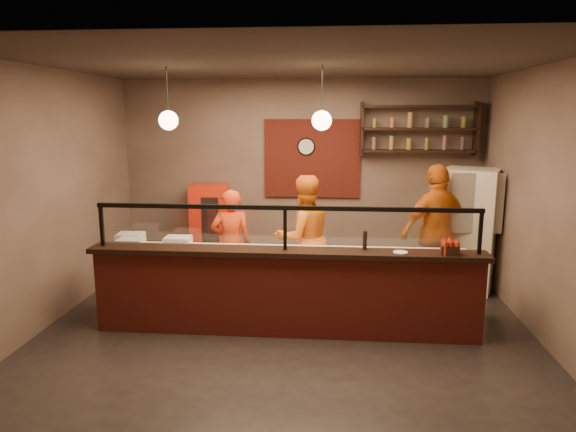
# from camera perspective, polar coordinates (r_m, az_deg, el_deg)

# --- Properties ---
(floor) EXTENTS (6.00, 6.00, 0.00)m
(floor) POSITION_cam_1_polar(r_m,az_deg,el_deg) (6.67, -0.07, -11.91)
(floor) COLOR black
(floor) RESTS_ON ground
(ceiling) EXTENTS (6.00, 6.00, 0.00)m
(ceiling) POSITION_cam_1_polar(r_m,az_deg,el_deg) (6.17, -0.08, 16.59)
(ceiling) COLOR #3D352F
(ceiling) RESTS_ON wall_back
(wall_back) EXTENTS (6.00, 0.00, 6.00)m
(wall_back) POSITION_cam_1_polar(r_m,az_deg,el_deg) (8.69, 1.37, 4.44)
(wall_back) COLOR #766457
(wall_back) RESTS_ON floor
(wall_left) EXTENTS (0.00, 5.00, 5.00)m
(wall_left) POSITION_cam_1_polar(r_m,az_deg,el_deg) (7.14, -24.83, 1.94)
(wall_left) COLOR #766457
(wall_left) RESTS_ON floor
(wall_right) EXTENTS (0.00, 5.00, 5.00)m
(wall_right) POSITION_cam_1_polar(r_m,az_deg,el_deg) (6.67, 26.54, 1.22)
(wall_right) COLOR #766457
(wall_right) RESTS_ON floor
(wall_front) EXTENTS (6.00, 0.00, 6.00)m
(wall_front) POSITION_cam_1_polar(r_m,az_deg,el_deg) (3.80, -3.38, -4.38)
(wall_front) COLOR #766457
(wall_front) RESTS_ON floor
(brick_patch) EXTENTS (1.60, 0.04, 1.30)m
(brick_patch) POSITION_cam_1_polar(r_m,az_deg,el_deg) (8.62, 2.70, 6.38)
(brick_patch) COLOR maroon
(brick_patch) RESTS_ON wall_back
(service_counter) EXTENTS (4.60, 0.25, 1.00)m
(service_counter) POSITION_cam_1_polar(r_m,az_deg,el_deg) (6.21, -0.31, -8.75)
(service_counter) COLOR maroon
(service_counter) RESTS_ON floor
(counter_ledge) EXTENTS (4.70, 0.37, 0.06)m
(counter_ledge) POSITION_cam_1_polar(r_m,az_deg,el_deg) (6.05, -0.32, -4.03)
(counter_ledge) COLOR black
(counter_ledge) RESTS_ON service_counter
(worktop_cabinet) EXTENTS (4.60, 0.75, 0.85)m
(worktop_cabinet) POSITION_cam_1_polar(r_m,az_deg,el_deg) (6.71, 0.08, -7.90)
(worktop_cabinet) COLOR gray
(worktop_cabinet) RESTS_ON floor
(worktop) EXTENTS (4.60, 0.75, 0.05)m
(worktop) POSITION_cam_1_polar(r_m,az_deg,el_deg) (6.57, 0.08, -4.20)
(worktop) COLOR silver
(worktop) RESTS_ON worktop_cabinet
(sneeze_guard) EXTENTS (4.50, 0.05, 0.52)m
(sneeze_guard) POSITION_cam_1_polar(r_m,az_deg,el_deg) (5.97, -0.32, -0.88)
(sneeze_guard) COLOR white
(sneeze_guard) RESTS_ON counter_ledge
(wall_shelving) EXTENTS (1.84, 0.28, 0.85)m
(wall_shelving) POSITION_cam_1_polar(r_m,az_deg,el_deg) (8.55, 14.31, 9.37)
(wall_shelving) COLOR black
(wall_shelving) RESTS_ON wall_back
(wall_clock) EXTENTS (0.30, 0.04, 0.30)m
(wall_clock) POSITION_cam_1_polar(r_m,az_deg,el_deg) (8.60, 2.04, 7.71)
(wall_clock) COLOR black
(wall_clock) RESTS_ON wall_back
(pendant_left) EXTENTS (0.24, 0.24, 0.77)m
(pendant_left) POSITION_cam_1_polar(r_m,az_deg,el_deg) (6.64, -13.14, 10.32)
(pendant_left) COLOR black
(pendant_left) RESTS_ON ceiling
(pendant_right) EXTENTS (0.24, 0.24, 0.77)m
(pendant_right) POSITION_cam_1_polar(r_m,az_deg,el_deg) (6.32, 3.76, 10.56)
(pendant_right) COLOR black
(pendant_right) RESTS_ON ceiling
(cook_left) EXTENTS (0.65, 0.51, 1.58)m
(cook_left) POSITION_cam_1_polar(r_m,az_deg,el_deg) (7.47, -6.34, -3.06)
(cook_left) COLOR red
(cook_left) RESTS_ON floor
(cook_mid) EXTENTS (1.08, 0.98, 1.80)m
(cook_mid) POSITION_cam_1_polar(r_m,az_deg,el_deg) (7.30, 1.77, -2.45)
(cook_mid) COLOR orange
(cook_mid) RESTS_ON floor
(cook_right) EXTENTS (1.23, 0.91, 1.94)m
(cook_right) POSITION_cam_1_polar(r_m,az_deg,el_deg) (7.68, 16.19, -1.66)
(cook_right) COLOR #CA6113
(cook_right) RESTS_ON floor
(fridge) EXTENTS (0.99, 0.96, 1.84)m
(fridge) POSITION_cam_1_polar(r_m,az_deg,el_deg) (8.20, 19.40, -1.42)
(fridge) COLOR #ECE5C8
(fridge) RESTS_ON floor
(red_cooler) EXTENTS (0.73, 0.69, 1.48)m
(red_cooler) POSITION_cam_1_polar(r_m,az_deg,el_deg) (8.72, -8.68, -1.40)
(red_cooler) COLOR red
(red_cooler) RESTS_ON floor
(pizza_dough) EXTENTS (0.65, 0.65, 0.01)m
(pizza_dough) POSITION_cam_1_polar(r_m,az_deg,el_deg) (6.54, 0.75, -4.00)
(pizza_dough) COLOR beige
(pizza_dough) RESTS_ON worktop
(prep_tub_a) EXTENTS (0.33, 0.27, 0.16)m
(prep_tub_a) POSITION_cam_1_polar(r_m,az_deg,el_deg) (6.83, -12.12, -2.94)
(prep_tub_a) COLOR white
(prep_tub_a) RESTS_ON worktop
(prep_tub_b) EXTENTS (0.35, 0.29, 0.17)m
(prep_tub_b) POSITION_cam_1_polar(r_m,az_deg,el_deg) (7.17, -17.10, -2.49)
(prep_tub_b) COLOR silver
(prep_tub_b) RESTS_ON worktop
(prep_tub_c) EXTENTS (0.33, 0.27, 0.16)m
(prep_tub_c) POSITION_cam_1_polar(r_m,az_deg,el_deg) (6.88, -17.07, -3.09)
(prep_tub_c) COLOR silver
(prep_tub_c) RESTS_ON worktop
(rolling_pin) EXTENTS (0.34, 0.10, 0.06)m
(rolling_pin) POSITION_cam_1_polar(r_m,az_deg,el_deg) (6.61, -5.62, -3.69)
(rolling_pin) COLOR yellow
(rolling_pin) RESTS_ON worktop
(condiment_caddy) EXTENTS (0.21, 0.17, 0.11)m
(condiment_caddy) POSITION_cam_1_polar(r_m,az_deg,el_deg) (6.11, 17.55, -3.60)
(condiment_caddy) COLOR black
(condiment_caddy) RESTS_ON counter_ledge
(pepper_mill) EXTENTS (0.06, 0.06, 0.23)m
(pepper_mill) POSITION_cam_1_polar(r_m,az_deg,el_deg) (6.09, 8.54, -2.68)
(pepper_mill) COLOR black
(pepper_mill) RESTS_ON counter_ledge
(small_plate) EXTENTS (0.17, 0.17, 0.01)m
(small_plate) POSITION_cam_1_polar(r_m,az_deg,el_deg) (6.05, 12.39, -3.96)
(small_plate) COLOR silver
(small_plate) RESTS_ON counter_ledge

